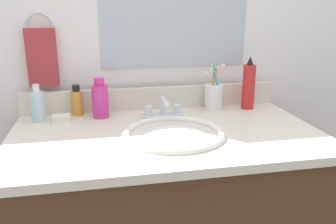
{
  "coord_description": "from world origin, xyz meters",
  "views": [
    {
      "loc": [
        -0.22,
        -1.11,
        1.18
      ],
      "look_at": [
        0.01,
        0.0,
        0.83
      ],
      "focal_mm": 38.01,
      "sensor_mm": 36.0,
      "label": 1
    }
  ],
  "objects_px": {
    "bottle_gel_clear": "(38,106)",
    "bottle_soap_pink": "(100,100)",
    "bottle_spray_red": "(249,86)",
    "hand_towel": "(42,58)",
    "cup_white_ceramic": "(214,96)",
    "soap_bar": "(62,118)",
    "bottle_oil_amber": "(77,102)",
    "faucet": "(163,111)"
  },
  "relations": [
    {
      "from": "bottle_gel_clear",
      "to": "cup_white_ceramic",
      "type": "height_order",
      "value": "cup_white_ceramic"
    },
    {
      "from": "faucet",
      "to": "bottle_gel_clear",
      "type": "bearing_deg",
      "value": 173.95
    },
    {
      "from": "bottle_gel_clear",
      "to": "faucet",
      "type": "bearing_deg",
      "value": -6.05
    },
    {
      "from": "faucet",
      "to": "hand_towel",
      "type": "bearing_deg",
      "value": 160.83
    },
    {
      "from": "bottle_gel_clear",
      "to": "soap_bar",
      "type": "relative_size",
      "value": 2.17
    },
    {
      "from": "bottle_soap_pink",
      "to": "bottle_gel_clear",
      "type": "bearing_deg",
      "value": -178.45
    },
    {
      "from": "faucet",
      "to": "bottle_gel_clear",
      "type": "distance_m",
      "value": 0.46
    },
    {
      "from": "hand_towel",
      "to": "bottle_soap_pink",
      "type": "relative_size",
      "value": 1.44
    },
    {
      "from": "bottle_soap_pink",
      "to": "bottle_gel_clear",
      "type": "distance_m",
      "value": 0.23
    },
    {
      "from": "bottle_oil_amber",
      "to": "soap_bar",
      "type": "bearing_deg",
      "value": -127.52
    },
    {
      "from": "faucet",
      "to": "bottle_oil_amber",
      "type": "bearing_deg",
      "value": 162.56
    },
    {
      "from": "cup_white_ceramic",
      "to": "hand_towel",
      "type": "bearing_deg",
      "value": 173.22
    },
    {
      "from": "hand_towel",
      "to": "bottle_oil_amber",
      "type": "relative_size",
      "value": 1.85
    },
    {
      "from": "faucet",
      "to": "bottle_oil_amber",
      "type": "relative_size",
      "value": 1.34
    },
    {
      "from": "bottle_gel_clear",
      "to": "bottle_spray_red",
      "type": "bearing_deg",
      "value": 0.64
    },
    {
      "from": "faucet",
      "to": "soap_bar",
      "type": "distance_m",
      "value": 0.38
    },
    {
      "from": "bottle_soap_pink",
      "to": "cup_white_ceramic",
      "type": "bearing_deg",
      "value": 2.45
    },
    {
      "from": "cup_white_ceramic",
      "to": "bottle_soap_pink",
      "type": "bearing_deg",
      "value": -177.55
    },
    {
      "from": "faucet",
      "to": "bottle_oil_amber",
      "type": "xyz_separation_m",
      "value": [
        -0.32,
        0.1,
        0.03
      ]
    },
    {
      "from": "bottle_soap_pink",
      "to": "soap_bar",
      "type": "distance_m",
      "value": 0.16
    },
    {
      "from": "hand_towel",
      "to": "bottle_gel_clear",
      "type": "distance_m",
      "value": 0.19
    },
    {
      "from": "bottle_oil_amber",
      "to": "cup_white_ceramic",
      "type": "bearing_deg",
      "value": -2.8
    },
    {
      "from": "faucet",
      "to": "bottle_oil_amber",
      "type": "distance_m",
      "value": 0.34
    },
    {
      "from": "bottle_gel_clear",
      "to": "bottle_soap_pink",
      "type": "bearing_deg",
      "value": 1.55
    },
    {
      "from": "hand_towel",
      "to": "bottle_gel_clear",
      "type": "xyz_separation_m",
      "value": [
        -0.02,
        -0.1,
        -0.16
      ]
    },
    {
      "from": "bottle_soap_pink",
      "to": "faucet",
      "type": "bearing_deg",
      "value": -13.23
    },
    {
      "from": "bottle_soap_pink",
      "to": "cup_white_ceramic",
      "type": "height_order",
      "value": "cup_white_ceramic"
    },
    {
      "from": "bottle_gel_clear",
      "to": "soap_bar",
      "type": "bearing_deg",
      "value": -13.36
    },
    {
      "from": "bottle_oil_amber",
      "to": "bottle_spray_red",
      "type": "distance_m",
      "value": 0.69
    },
    {
      "from": "bottle_soap_pink",
      "to": "bottle_spray_red",
      "type": "bearing_deg",
      "value": 0.29
    },
    {
      "from": "bottle_spray_red",
      "to": "bottle_gel_clear",
      "type": "bearing_deg",
      "value": -179.36
    },
    {
      "from": "bottle_spray_red",
      "to": "hand_towel",
      "type": "bearing_deg",
      "value": 173.25
    },
    {
      "from": "faucet",
      "to": "bottle_soap_pink",
      "type": "xyz_separation_m",
      "value": [
        -0.23,
        0.05,
        0.04
      ]
    },
    {
      "from": "bottle_gel_clear",
      "to": "hand_towel",
      "type": "bearing_deg",
      "value": 80.83
    },
    {
      "from": "bottle_soap_pink",
      "to": "bottle_gel_clear",
      "type": "height_order",
      "value": "bottle_soap_pink"
    },
    {
      "from": "bottle_spray_red",
      "to": "soap_bar",
      "type": "height_order",
      "value": "bottle_spray_red"
    },
    {
      "from": "soap_bar",
      "to": "cup_white_ceramic",
      "type": "bearing_deg",
      "value": 4.29
    },
    {
      "from": "faucet",
      "to": "bottle_soap_pink",
      "type": "relative_size",
      "value": 1.05
    },
    {
      "from": "bottle_oil_amber",
      "to": "bottle_soap_pink",
      "type": "distance_m",
      "value": 0.1
    },
    {
      "from": "bottle_spray_red",
      "to": "cup_white_ceramic",
      "type": "height_order",
      "value": "bottle_spray_red"
    },
    {
      "from": "hand_towel",
      "to": "soap_bar",
      "type": "relative_size",
      "value": 3.44
    },
    {
      "from": "bottle_soap_pink",
      "to": "bottle_gel_clear",
      "type": "relative_size",
      "value": 1.1
    }
  ]
}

